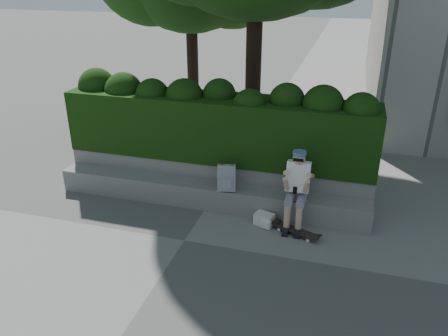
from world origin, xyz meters
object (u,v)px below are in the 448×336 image
(person, at_px, (297,185))
(backpack_ground, at_px, (264,219))
(backpack_plaid, at_px, (226,178))
(skateboard, at_px, (296,231))

(person, bearing_deg, backpack_ground, -160.04)
(backpack_plaid, bearing_deg, skateboard, -32.00)
(skateboard, distance_m, backpack_plaid, 1.55)
(person, bearing_deg, skateboard, -78.62)
(skateboard, bearing_deg, person, 122.92)
(person, height_order, backpack_ground, person)
(skateboard, bearing_deg, backpack_plaid, -176.20)
(skateboard, bearing_deg, backpack_ground, -174.42)
(skateboard, height_order, backpack_plaid, backpack_plaid)
(person, height_order, backpack_plaid, person)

